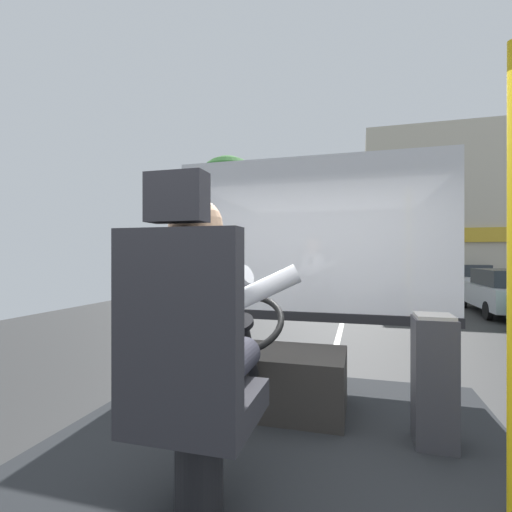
# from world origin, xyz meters

# --- Properties ---
(ground) EXTENTS (18.00, 44.00, 0.06)m
(ground) POSITION_xyz_m (0.00, 8.80, -0.02)
(ground) COLOR #303030
(driver_seat) EXTENTS (0.48, 0.48, 1.36)m
(driver_seat) POSITION_xyz_m (-0.20, -0.39, 1.30)
(driver_seat) COLOR black
(driver_seat) RESTS_ON bus_floor
(bus_driver) EXTENTS (0.78, 0.56, 0.79)m
(bus_driver) POSITION_xyz_m (-0.20, -0.28, 1.50)
(bus_driver) COLOR #282833
(bus_driver) RESTS_ON driver_seat
(steering_console) EXTENTS (1.10, 1.01, 0.83)m
(steering_console) POSITION_xyz_m (-0.20, 0.77, 0.93)
(steering_console) COLOR #282623
(steering_console) RESTS_ON bus_floor
(fare_box) EXTENTS (0.22, 0.23, 0.73)m
(fare_box) POSITION_xyz_m (0.84, 0.55, 1.08)
(fare_box) COLOR #333338
(fare_box) RESTS_ON bus_floor
(windshield_panel) EXTENTS (2.50, 0.08, 1.48)m
(windshield_panel) POSITION_xyz_m (0.00, 1.62, 1.76)
(windshield_panel) COLOR silver
(street_tree) EXTENTS (2.63, 2.63, 5.61)m
(street_tree) POSITION_xyz_m (-4.48, 11.86, 4.24)
(street_tree) COLOR #4C3828
(street_tree) RESTS_ON ground
(shop_building) EXTENTS (10.29, 5.83, 7.49)m
(shop_building) POSITION_xyz_m (5.87, 18.48, 3.74)
(shop_building) COLOR #BCB29E
(shop_building) RESTS_ON ground
(parked_car_silver) EXTENTS (1.90, 4.05, 1.36)m
(parked_car_silver) POSITION_xyz_m (4.71, 10.99, 0.70)
(parked_car_silver) COLOR silver
(parked_car_silver) RESTS_ON ground
(parked_car_white) EXTENTS (1.97, 4.23, 1.38)m
(parked_car_white) POSITION_xyz_m (4.80, 16.50, 0.71)
(parked_car_white) COLOR silver
(parked_car_white) RESTS_ON ground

